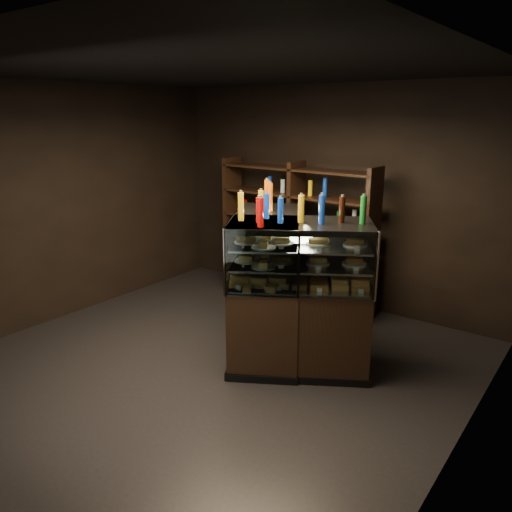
# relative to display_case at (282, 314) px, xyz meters

# --- Properties ---
(ground) EXTENTS (5.00, 5.00, 0.00)m
(ground) POSITION_rel_display_case_xyz_m (-0.52, -0.55, -0.53)
(ground) COLOR black
(ground) RESTS_ON ground
(room_shell) EXTENTS (5.02, 5.02, 3.01)m
(room_shell) POSITION_rel_display_case_xyz_m (-0.52, -0.55, 1.41)
(room_shell) COLOR black
(room_shell) RESTS_ON ground
(display_case) EXTENTS (1.98, 1.63, 1.59)m
(display_case) POSITION_rel_display_case_xyz_m (0.00, 0.00, 0.00)
(display_case) COLOR black
(display_case) RESTS_ON ground
(food_display) EXTENTS (1.52, 1.23, 0.48)m
(food_display) POSITION_rel_display_case_xyz_m (-0.00, -0.01, 0.66)
(food_display) COLOR #BA7943
(food_display) RESTS_ON display_case
(bottles_top) EXTENTS (1.35, 1.09, 0.30)m
(bottles_top) POSITION_rel_display_case_xyz_m (0.00, 0.00, 1.20)
(bottles_top) COLOR #B20C0A
(bottles_top) RESTS_ON display_case
(potted_conifer) EXTENTS (0.39, 0.39, 0.84)m
(potted_conifer) POSITION_rel_display_case_xyz_m (0.35, 0.09, -0.05)
(potted_conifer) COLOR black
(potted_conifer) RESTS_ON ground
(back_shelving) EXTENTS (2.32, 0.46, 2.00)m
(back_shelving) POSITION_rel_display_case_xyz_m (-0.80, 1.50, 0.08)
(back_shelving) COLOR black
(back_shelving) RESTS_ON ground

